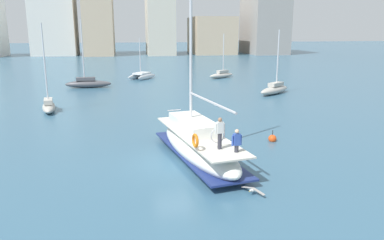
{
  "coord_description": "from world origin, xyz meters",
  "views": [
    {
      "loc": [
        -2.54,
        -19.14,
        7.14
      ],
      "look_at": [
        1.31,
        2.59,
        1.8
      ],
      "focal_mm": 35.06,
      "sensor_mm": 36.0,
      "label": 1
    }
  ],
  "objects_px": {
    "moored_cutter_right": "(88,83)",
    "seagull": "(253,190)",
    "moored_sloop_near": "(222,75)",
    "main_sailboat": "(198,143)",
    "moored_sloop_far": "(142,75)",
    "moored_catamaran": "(275,89)",
    "mooring_buoy": "(272,139)",
    "moored_cutter_left": "(49,105)"
  },
  "relations": [
    {
      "from": "moored_cutter_right",
      "to": "mooring_buoy",
      "type": "distance_m",
      "value": 29.66
    },
    {
      "from": "moored_catamaran",
      "to": "seagull",
      "type": "bearing_deg",
      "value": -114.08
    },
    {
      "from": "moored_catamaran",
      "to": "moored_cutter_right",
      "type": "relative_size",
      "value": 0.85
    },
    {
      "from": "mooring_buoy",
      "to": "moored_catamaran",
      "type": "bearing_deg",
      "value": 67.48
    },
    {
      "from": "mooring_buoy",
      "to": "moored_sloop_far",
      "type": "bearing_deg",
      "value": 101.73
    },
    {
      "from": "moored_cutter_left",
      "to": "mooring_buoy",
      "type": "xyz_separation_m",
      "value": [
        16.25,
        -12.34,
        -0.37
      ]
    },
    {
      "from": "moored_sloop_far",
      "to": "moored_cutter_right",
      "type": "height_order",
      "value": "moored_cutter_right"
    },
    {
      "from": "main_sailboat",
      "to": "moored_catamaran",
      "type": "relative_size",
      "value": 1.71
    },
    {
      "from": "moored_sloop_near",
      "to": "moored_sloop_far",
      "type": "relative_size",
      "value": 1.1
    },
    {
      "from": "moored_sloop_near",
      "to": "moored_cutter_right",
      "type": "relative_size",
      "value": 0.78
    },
    {
      "from": "main_sailboat",
      "to": "mooring_buoy",
      "type": "bearing_deg",
      "value": 24.62
    },
    {
      "from": "seagull",
      "to": "mooring_buoy",
      "type": "height_order",
      "value": "mooring_buoy"
    },
    {
      "from": "moored_cutter_right",
      "to": "seagull",
      "type": "xyz_separation_m",
      "value": [
        10.09,
        -33.72,
        -0.39
      ]
    },
    {
      "from": "main_sailboat",
      "to": "seagull",
      "type": "distance_m",
      "value": 5.36
    },
    {
      "from": "moored_catamaran",
      "to": "moored_cutter_left",
      "type": "relative_size",
      "value": 0.93
    },
    {
      "from": "moored_cutter_right",
      "to": "moored_catamaran",
      "type": "bearing_deg",
      "value": -21.79
    },
    {
      "from": "moored_sloop_near",
      "to": "moored_cutter_right",
      "type": "bearing_deg",
      "value": -160.94
    },
    {
      "from": "moored_cutter_left",
      "to": "mooring_buoy",
      "type": "height_order",
      "value": "moored_cutter_left"
    },
    {
      "from": "moored_cutter_right",
      "to": "seagull",
      "type": "relative_size",
      "value": 7.54
    },
    {
      "from": "main_sailboat",
      "to": "moored_cutter_right",
      "type": "height_order",
      "value": "main_sailboat"
    },
    {
      "from": "main_sailboat",
      "to": "moored_cutter_left",
      "type": "bearing_deg",
      "value": 125.92
    },
    {
      "from": "moored_catamaran",
      "to": "mooring_buoy",
      "type": "relative_size",
      "value": 8.22
    },
    {
      "from": "moored_sloop_near",
      "to": "moored_sloop_far",
      "type": "xyz_separation_m",
      "value": [
        -11.94,
        0.86,
        0.02
      ]
    },
    {
      "from": "moored_cutter_left",
      "to": "mooring_buoy",
      "type": "bearing_deg",
      "value": -37.23
    },
    {
      "from": "moored_sloop_far",
      "to": "moored_catamaran",
      "type": "distance_m",
      "value": 21.4
    },
    {
      "from": "seagull",
      "to": "main_sailboat",
      "type": "bearing_deg",
      "value": 106.66
    },
    {
      "from": "main_sailboat",
      "to": "moored_cutter_right",
      "type": "relative_size",
      "value": 1.45
    },
    {
      "from": "main_sailboat",
      "to": "moored_sloop_near",
      "type": "relative_size",
      "value": 1.86
    },
    {
      "from": "moored_cutter_right",
      "to": "seagull",
      "type": "distance_m",
      "value": 35.2
    },
    {
      "from": "moored_sloop_far",
      "to": "moored_cutter_right",
      "type": "xyz_separation_m",
      "value": [
        -7.08,
        -7.43,
        0.07
      ]
    },
    {
      "from": "moored_sloop_near",
      "to": "mooring_buoy",
      "type": "relative_size",
      "value": 7.55
    },
    {
      "from": "moored_cutter_right",
      "to": "mooring_buoy",
      "type": "xyz_separation_m",
      "value": [
        14.05,
        -26.12,
        -0.44
      ]
    },
    {
      "from": "main_sailboat",
      "to": "moored_cutter_right",
      "type": "xyz_separation_m",
      "value": [
        -8.57,
        28.63,
        -0.3
      ]
    },
    {
      "from": "moored_sloop_far",
      "to": "moored_catamaran",
      "type": "xyz_separation_m",
      "value": [
        14.26,
        -15.96,
        0.03
      ]
    },
    {
      "from": "moored_cutter_left",
      "to": "moored_cutter_right",
      "type": "relative_size",
      "value": 0.92
    },
    {
      "from": "main_sailboat",
      "to": "moored_sloop_far",
      "type": "xyz_separation_m",
      "value": [
        -1.48,
        36.06,
        -0.37
      ]
    },
    {
      "from": "moored_sloop_far",
      "to": "seagull",
      "type": "xyz_separation_m",
      "value": [
        3.01,
        -41.15,
        -0.32
      ]
    },
    {
      "from": "moored_cutter_right",
      "to": "main_sailboat",
      "type": "bearing_deg",
      "value": -73.35
    },
    {
      "from": "moored_sloop_near",
      "to": "moored_catamaran",
      "type": "height_order",
      "value": "moored_catamaran"
    },
    {
      "from": "moored_catamaran",
      "to": "moored_sloop_far",
      "type": "bearing_deg",
      "value": 131.78
    },
    {
      "from": "moored_cutter_right",
      "to": "seagull",
      "type": "bearing_deg",
      "value": -73.34
    },
    {
      "from": "moored_sloop_near",
      "to": "main_sailboat",
      "type": "bearing_deg",
      "value": -106.54
    }
  ]
}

